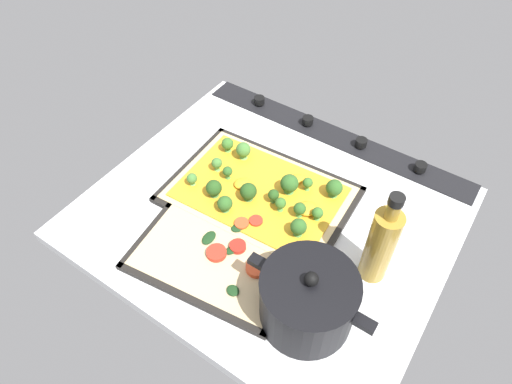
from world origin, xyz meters
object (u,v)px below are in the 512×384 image
at_px(cooking_pot, 308,300).
at_px(broccoli_pizza, 261,191).
at_px(baking_tray_front, 259,196).
at_px(baking_tray_back, 222,249).
at_px(oil_bottle, 381,244).
at_px(veggie_pizza_back, 223,247).

bearing_deg(cooking_pot, broccoli_pizza, -40.68).
height_order(baking_tray_front, cooking_pot, cooking_pot).
bearing_deg(cooking_pot, baking_tray_back, -7.81).
bearing_deg(baking_tray_back, oil_bottle, -155.49).
distance_m(baking_tray_front, broccoli_pizza, 0.02).
bearing_deg(oil_bottle, baking_tray_front, -7.52).
height_order(baking_tray_back, oil_bottle, oil_bottle).
distance_m(baking_tray_back, cooking_pot, 0.22).
bearing_deg(oil_bottle, cooking_pot, 68.44).
relative_size(broccoli_pizza, oil_bottle, 1.73).
distance_m(veggie_pizza_back, oil_bottle, 0.30).
bearing_deg(cooking_pot, oil_bottle, -111.56).
distance_m(baking_tray_front, baking_tray_back, 0.16).
distance_m(broccoli_pizza, baking_tray_back, 0.16).
distance_m(baking_tray_back, veggie_pizza_back, 0.01).
height_order(broccoli_pizza, veggie_pizza_back, broccoli_pizza).
relative_size(baking_tray_front, oil_bottle, 1.84).
xyz_separation_m(baking_tray_back, oil_bottle, (-0.27, -0.12, 0.09)).
bearing_deg(broccoli_pizza, baking_tray_back, 94.23).
distance_m(baking_tray_back, oil_bottle, 0.31).
height_order(cooking_pot, oil_bottle, oil_bottle).
relative_size(baking_tray_back, oil_bottle, 1.59).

